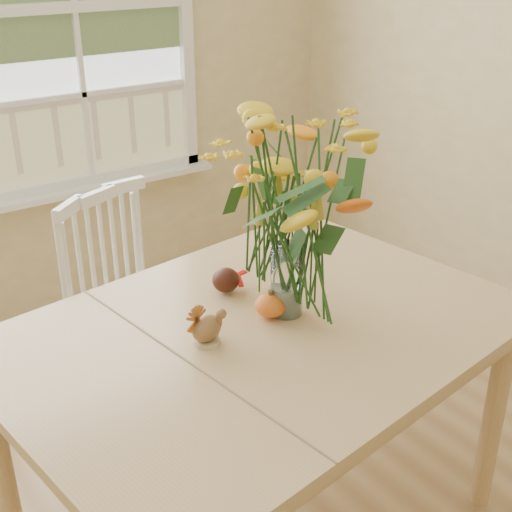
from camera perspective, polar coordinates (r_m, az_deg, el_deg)
dining_table at (r=2.08m, az=0.32°, el=-8.00°), size 1.63×1.26×0.81m
windsor_chair at (r=2.74m, az=-10.79°, el=-3.85°), size 0.57×0.56×0.96m
flower_vase at (r=1.95m, az=2.71°, el=3.74°), size 0.46×0.46×0.55m
pumpkin at (r=2.05m, az=1.22°, el=-4.20°), size 0.09×0.09×0.07m
turkey_figurine at (r=1.93m, az=-4.14°, el=-6.04°), size 0.11×0.09×0.12m
dark_gourd at (r=2.19m, az=-2.53°, el=-2.11°), size 0.13×0.11×0.08m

